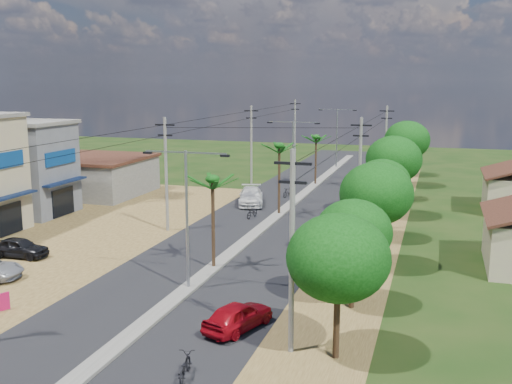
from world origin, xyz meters
TOP-DOWN VIEW (x-y plane):
  - ground at (0.00, 0.00)m, footprint 160.00×160.00m
  - road at (0.00, 15.00)m, footprint 12.00×110.00m
  - median at (0.00, 18.00)m, footprint 1.00×90.00m
  - dirt_lot_west at (-15.00, 8.00)m, footprint 18.00×46.00m
  - dirt_shoulder_east at (8.50, 15.00)m, footprint 5.00×90.00m
  - shophouse_grey at (-21.98, 14.00)m, footprint 9.00×6.40m
  - low_shed at (-21.00, 24.00)m, footprint 10.40×10.40m
  - tree_east_a at (9.50, -6.00)m, footprint 4.40×4.40m
  - tree_east_b at (9.30, 0.00)m, footprint 4.00×4.00m
  - tree_east_c at (9.70, 7.00)m, footprint 4.60×4.60m
  - tree_east_d at (9.40, 14.00)m, footprint 4.20×4.20m
  - tree_east_e at (9.60, 22.00)m, footprint 4.80×4.80m
  - tree_east_f at (9.20, 30.00)m, footprint 3.80×3.80m
  - tree_east_g at (9.80, 38.00)m, footprint 5.00×5.00m
  - tree_east_h at (9.50, 46.00)m, footprint 4.40×4.40m
  - palm_median_near at (0.00, 4.00)m, footprint 2.00×2.00m
  - palm_median_mid at (0.00, 20.00)m, footprint 2.00×2.00m
  - palm_median_far at (0.00, 36.00)m, footprint 2.00×2.00m
  - streetlight_near at (0.00, 0.00)m, footprint 5.10×0.18m
  - streetlight_mid at (0.00, 25.00)m, footprint 5.10×0.18m
  - streetlight_far at (0.00, 50.00)m, footprint 5.10×0.18m
  - utility_pole_w_b at (-7.00, 12.00)m, footprint 1.60×0.24m
  - utility_pole_w_c at (-7.00, 34.00)m, footprint 1.60×0.24m
  - utility_pole_w_d at (-7.00, 55.00)m, footprint 1.60×0.24m
  - utility_pole_e_a at (7.50, -6.00)m, footprint 1.60×0.24m
  - utility_pole_e_b at (7.50, 16.00)m, footprint 1.60×0.24m
  - utility_pole_e_c at (7.50, 38.00)m, footprint 1.60×0.24m
  - car_red_near at (4.52, -4.46)m, footprint 2.88×4.34m
  - car_silver_mid at (5.00, 11.62)m, footprint 2.90×4.29m
  - car_white_far at (-3.73, 23.51)m, footprint 3.71×5.90m
  - car_parked_dark at (-13.38, 2.44)m, footprint 4.01×1.72m
  - moto_rider_east at (4.02, -9.61)m, footprint 1.03×1.96m
  - moto_rider_west_a at (-1.92, 18.18)m, footprint 0.90×1.95m
  - moto_rider_west_b at (-1.20, 28.06)m, footprint 1.07×1.72m

SIDE VIEW (x-z plane):
  - ground at x=0.00m, z-range 0.00..0.00m
  - dirt_shoulder_east at x=8.50m, z-range 0.00..0.03m
  - dirt_lot_west at x=-15.00m, z-range 0.00..0.04m
  - road at x=0.00m, z-range 0.00..0.04m
  - median at x=0.00m, z-range 0.00..0.18m
  - moto_rider_east at x=4.02m, z-range 0.00..0.98m
  - moto_rider_west_a at x=-1.92m, z-range 0.00..0.99m
  - moto_rider_west_b at x=-1.20m, z-range 0.00..1.00m
  - car_silver_mid at x=5.00m, z-range 0.00..1.34m
  - car_parked_dark at x=-13.38m, z-range 0.00..1.35m
  - car_red_near at x=4.52m, z-range 0.00..1.37m
  - car_white_far at x=-3.73m, z-range 0.00..1.59m
  - low_shed at x=-21.00m, z-range -0.01..3.94m
  - tree_east_f at x=9.20m, z-range 1.13..6.64m
  - tree_east_b at x=9.30m, z-range 1.20..7.03m
  - shophouse_grey at x=-21.98m, z-range 0.01..8.31m
  - tree_east_d at x=9.40m, z-range 1.27..7.41m
  - tree_east_a at x=9.50m, z-range 1.30..7.67m
  - tree_east_h at x=9.50m, z-range 1.38..7.90m
  - utility_pole_w_b at x=-7.00m, z-range 0.26..9.26m
  - utility_pole_w_c at x=-7.00m, z-range 0.26..9.26m
  - utility_pole_w_d at x=-7.00m, z-range 0.26..9.26m
  - utility_pole_e_a at x=7.50m, z-range 0.26..9.26m
  - utility_pole_e_b at x=7.50m, z-range 0.26..9.26m
  - utility_pole_e_c at x=7.50m, z-range 0.26..9.26m
  - streetlight_near at x=0.00m, z-range 0.79..8.79m
  - streetlight_mid at x=0.00m, z-range 0.79..8.79m
  - streetlight_far at x=0.00m, z-range 0.79..8.79m
  - tree_east_c at x=9.70m, z-range 1.45..8.28m
  - tree_east_e at x=9.60m, z-range 1.52..8.66m
  - tree_east_g at x=9.80m, z-range 1.55..8.93m
  - palm_median_far at x=0.00m, z-range 2.34..8.19m
  - palm_median_near at x=0.00m, z-range 2.46..8.61m
  - palm_median_mid at x=0.00m, z-range 2.62..9.17m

